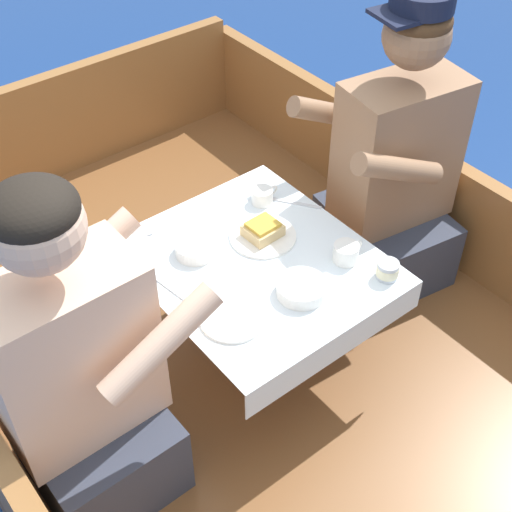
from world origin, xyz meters
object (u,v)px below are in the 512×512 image
(coffee_cup_starboard, at_px, (346,252))
(tin_can, at_px, (388,270))
(sandwich, at_px, (263,229))
(person_starboard, at_px, (393,173))
(person_port, at_px, (80,378))
(coffee_cup_port, at_px, (263,196))

(coffee_cup_starboard, distance_m, tin_can, 0.14)
(sandwich, bearing_deg, person_starboard, -3.86)
(person_port, distance_m, coffee_cup_starboard, 0.85)
(coffee_cup_starboard, bearing_deg, person_port, 173.68)
(person_starboard, bearing_deg, coffee_cup_starboard, 34.83)
(person_port, xyz_separation_m, coffee_cup_port, (0.82, 0.28, 0.02))
(person_port, xyz_separation_m, person_starboard, (1.26, 0.10, 0.01))
(coffee_cup_port, relative_size, tin_can, 1.47)
(person_starboard, relative_size, sandwich, 9.70)
(coffee_cup_port, bearing_deg, coffee_cup_starboard, -86.80)
(sandwich, height_order, coffee_cup_starboard, sandwich)
(person_port, distance_m, sandwich, 0.73)
(sandwich, relative_size, tin_can, 1.65)
(person_port, relative_size, coffee_cup_port, 10.45)
(sandwich, xyz_separation_m, tin_can, (0.17, -0.36, -0.00))
(sandwich, height_order, tin_can, sandwich)
(person_port, bearing_deg, sandwich, 10.63)
(coffee_cup_port, height_order, tin_can, tin_can)
(person_starboard, xyz_separation_m, coffee_cup_starboard, (-0.41, -0.20, 0.01))
(person_port, xyz_separation_m, tin_can, (0.89, -0.22, 0.02))
(person_starboard, relative_size, coffee_cup_port, 10.84)
(person_starboard, relative_size, coffee_cup_starboard, 10.14)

